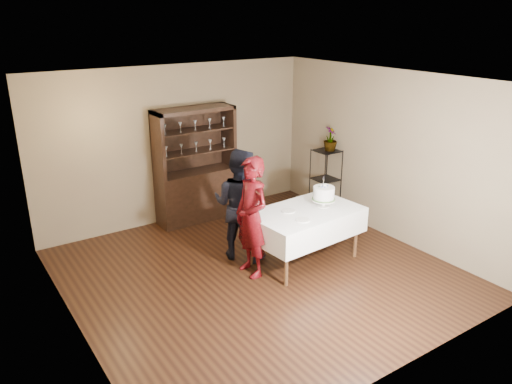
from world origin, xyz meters
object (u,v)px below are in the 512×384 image
at_px(woman, 252,217).
at_px(man, 239,204).
at_px(potted_plant, 330,139).
at_px(plant_etagere, 325,179).
at_px(cake, 324,194).
at_px(china_hutch, 196,184).
at_px(cake_table, 305,223).

relative_size(woman, man, 1.02).
xyz_separation_m(man, potted_plant, (2.25, 0.56, 0.56)).
distance_m(plant_etagere, man, 2.31).
height_order(cake, potted_plant, potted_plant).
height_order(plant_etagere, man, man).
bearing_deg(china_hutch, plant_etagere, -26.83).
xyz_separation_m(china_hutch, cake_table, (0.57, -2.32, -0.05)).
bearing_deg(man, plant_etagere, -109.60).
bearing_deg(plant_etagere, woman, -154.12).
bearing_deg(woman, cake, 83.33).
bearing_deg(potted_plant, woman, -155.30).
relative_size(man, potted_plant, 3.93).
bearing_deg(china_hutch, potted_plant, -27.56).
distance_m(plant_etagere, woman, 2.63).
bearing_deg(woman, cake_table, 82.01).
distance_m(plant_etagere, cake_table, 1.97).
relative_size(cake_table, man, 0.99).
height_order(cake_table, man, man).
bearing_deg(china_hutch, cake_table, -76.24).
height_order(man, potted_plant, man).
height_order(china_hutch, cake, china_hutch).
bearing_deg(plant_etagere, cake, -132.76).
bearing_deg(cake, plant_etagere, 47.24).
bearing_deg(cake_table, man, 137.19).
relative_size(man, cake, 3.54).
height_order(plant_etagere, cake, cake).
xyz_separation_m(plant_etagere, potted_plant, (0.03, -0.05, 0.75)).
bearing_deg(cake, china_hutch, 110.80).
distance_m(china_hutch, woman, 2.22).
bearing_deg(man, woman, 130.57).
xyz_separation_m(man, cake, (1.03, -0.68, 0.15)).
bearing_deg(cake, woman, 173.06).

